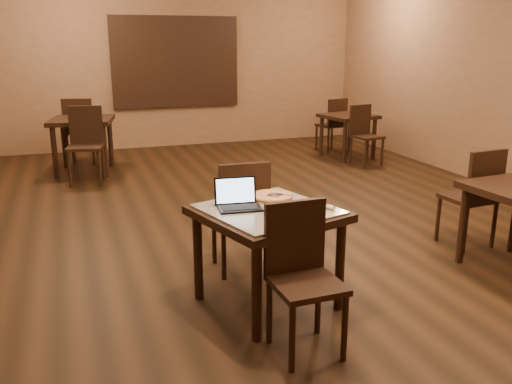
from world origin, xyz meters
name	(u,v)px	position (x,y,z in m)	size (l,w,h in m)	color
ground	(228,232)	(0.00, 0.00, 0.00)	(10.00, 10.00, 0.00)	black
wall_back	(148,65)	(0.00, 5.00, 1.50)	(8.00, 0.02, 3.00)	#876044
mural	(176,62)	(0.50, 4.96, 1.55)	(2.34, 0.05, 1.64)	#245E87
tiled_table	(268,222)	(-0.16, -1.63, 0.66)	(1.15, 1.15, 0.76)	black
chair_main_near	(301,268)	(-0.17, -2.24, 0.54)	(0.43, 0.43, 0.97)	black
chair_main_far	(242,211)	(-0.17, -1.01, 0.56)	(0.45, 0.45, 0.99)	black
laptop	(238,200)	(-0.36, -1.53, 0.82)	(0.33, 0.27, 0.21)	black
plate	(306,211)	(0.06, -1.81, 0.77)	(0.23, 0.23, 0.01)	white
pizza_slice	(306,209)	(0.06, -1.81, 0.79)	(0.18, 0.18, 0.02)	beige
pizza_pan	(272,198)	(-0.04, -1.39, 0.77)	(0.33, 0.33, 0.01)	silver
pizza_whole	(272,196)	(-0.04, -1.39, 0.78)	(0.33, 0.33, 0.02)	beige
spatula	(275,195)	(-0.02, -1.41, 0.79)	(0.10, 0.24, 0.01)	silver
napkin_roll	(326,206)	(0.24, -1.77, 0.78)	(0.08, 0.16, 0.04)	white
other_table_a	(348,122)	(3.00, 2.94, 0.61)	(0.92, 0.92, 0.74)	black
other_table_a_chair_near	(364,131)	(2.98, 2.38, 0.54)	(0.48, 0.48, 0.95)	black
other_table_a_chair_far	(334,122)	(3.02, 3.49, 0.54)	(0.48, 0.48, 0.95)	black
other_table_b	(82,128)	(-1.28, 3.29, 0.68)	(1.03, 1.03, 0.82)	black
other_table_b_chair_near	(86,140)	(-1.26, 2.67, 0.60)	(0.54, 0.54, 1.06)	black
other_table_b_chair_far	(80,127)	(-1.30, 3.91, 0.60)	(0.54, 0.54, 1.06)	black
other_table_c_chair_far	(476,192)	(2.11, -1.18, 0.55)	(0.45, 0.45, 0.98)	black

